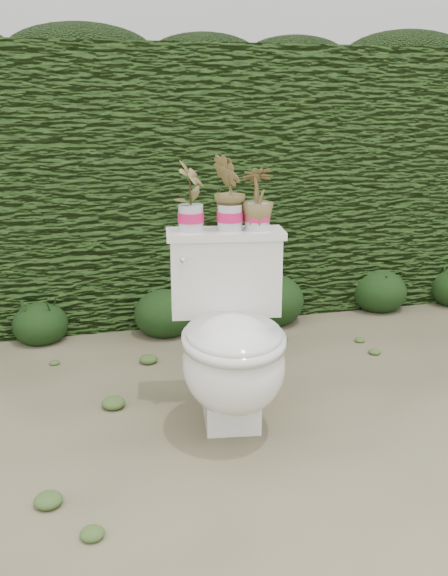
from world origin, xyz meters
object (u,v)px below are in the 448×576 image
object	(u,v)px
toilet	(231,343)
potted_plant_left	(191,198)
potted_plant_right	(257,200)
potted_plant_center	(230,194)

from	to	relation	value
toilet	potted_plant_left	bearing A→B (deg)	121.21
potted_plant_left	potted_plant_right	distance (m)	0.28
toilet	potted_plant_center	xyz separation A→B (m)	(0.06, 0.23, 0.57)
potted_plant_left	potted_plant_right	size ratio (longest dim) A/B	1.11
potted_plant_left	toilet	bearing A→B (deg)	-121.78
toilet	potted_plant_right	distance (m)	0.61
toilet	potted_plant_left	xyz separation A→B (m)	(-0.11, 0.26, 0.56)
potted_plant_left	potted_plant_center	xyz separation A→B (m)	(0.16, -0.03, 0.01)
potted_plant_center	potted_plant_right	xyz separation A→B (m)	(0.12, -0.02, -0.03)
potted_plant_left	potted_plant_right	bearing A→B (deg)	-63.00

